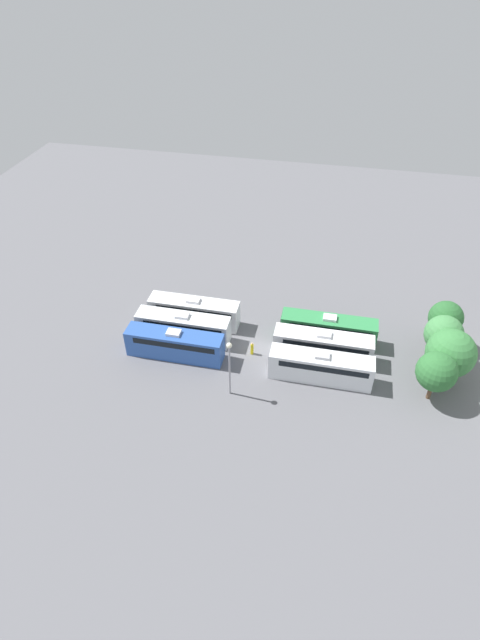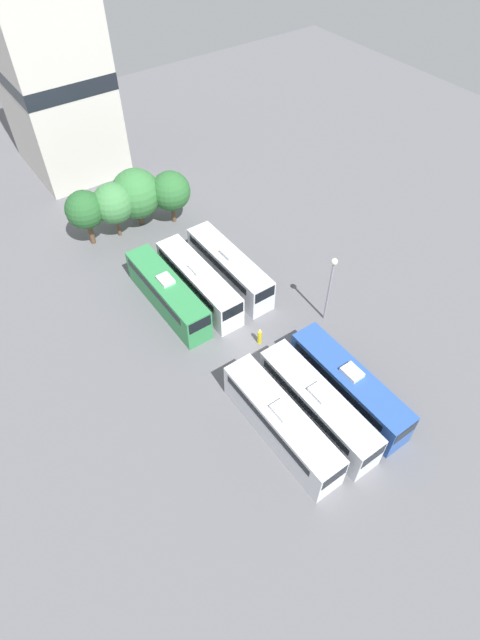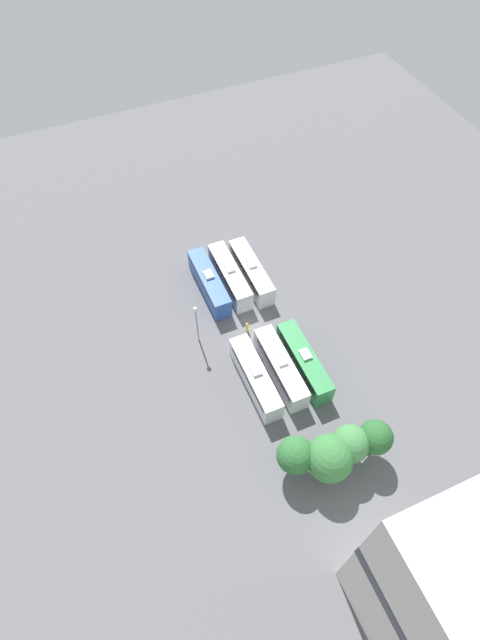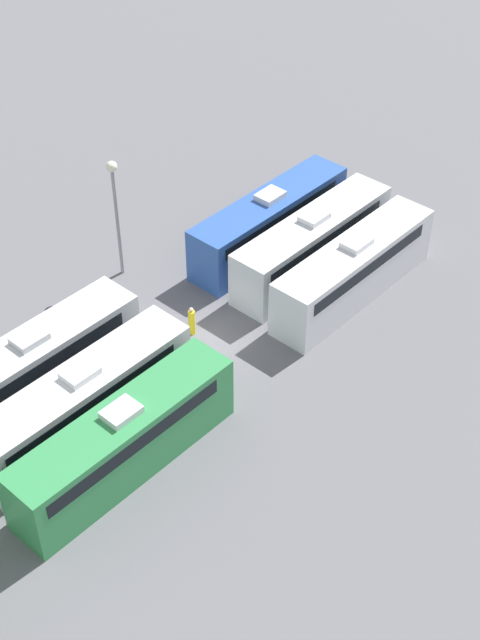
{
  "view_description": "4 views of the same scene",
  "coord_description": "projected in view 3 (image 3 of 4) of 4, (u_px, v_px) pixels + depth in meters",
  "views": [
    {
      "loc": [
        44.29,
        7.87,
        40.62
      ],
      "look_at": [
        -1.06,
        -1.85,
        3.19
      ],
      "focal_mm": 28.0,
      "sensor_mm": 36.0,
      "label": 1
    },
    {
      "loc": [
        -16.98,
        -22.25,
        34.63
      ],
      "look_at": [
        -0.45,
        0.97,
        3.14
      ],
      "focal_mm": 28.0,
      "sensor_mm": 36.0,
      "label": 2
    },
    {
      "loc": [
        17.52,
        36.36,
        57.33
      ],
      "look_at": [
        1.96,
        -0.23,
        2.58
      ],
      "focal_mm": 28.0,
      "sensor_mm": 36.0,
      "label": 3
    },
    {
      "loc": [
        -24.93,
        24.92,
        31.07
      ],
      "look_at": [
        -1.78,
        -0.63,
        2.06
      ],
      "focal_mm": 50.0,
      "sensor_mm": 36.0,
      "label": 4
    }
  ],
  "objects": [
    {
      "name": "ground_plane",
      "position": [
        253.0,
        328.0,
        70.08
      ],
      "size": [
        120.05,
        120.05,
        0.0
      ],
      "primitive_type": "plane",
      "color": "slate"
    },
    {
      "name": "bus_0",
      "position": [
        251.0,
        271.0,
        73.8
      ],
      "size": [
        2.56,
        11.49,
        3.71
      ],
      "color": "silver",
      "rests_on": "ground_plane"
    },
    {
      "name": "bus_1",
      "position": [
        230.0,
        276.0,
        73.29
      ],
      "size": [
        2.56,
        11.49,
        3.71
      ],
      "color": "silver",
      "rests_on": "ground_plane"
    },
    {
      "name": "bus_2",
      "position": [
        209.0,
        282.0,
        72.56
      ],
      "size": [
        2.56,
        11.49,
        3.71
      ],
      "color": "#2D56A8",
      "rests_on": "ground_plane"
    },
    {
      "name": "bus_3",
      "position": [
        304.0,
        361.0,
        64.66
      ],
      "size": [
        2.56,
        11.49,
        3.71
      ],
      "color": "#338C4C",
      "rests_on": "ground_plane"
    },
    {
      "name": "bus_4",
      "position": [
        281.0,
        367.0,
        64.14
      ],
      "size": [
        2.56,
        11.49,
        3.71
      ],
      "color": "white",
      "rests_on": "ground_plane"
    },
    {
      "name": "bus_5",
      "position": [
        256.0,
        377.0,
        63.28
      ],
      "size": [
        2.56,
        11.49,
        3.71
      ],
      "color": "silver",
      "rests_on": "ground_plane"
    },
    {
      "name": "worker_person",
      "position": [
        247.0,
        327.0,
        69.17
      ],
      "size": [
        0.36,
        0.36,
        1.72
      ],
      "color": "gold",
      "rests_on": "ground_plane"
    },
    {
      "name": "light_pole",
      "position": [
        196.0,
        318.0,
        64.83
      ],
      "size": [
        0.6,
        0.6,
        7.29
      ],
      "color": "gray",
      "rests_on": "ground_plane"
    },
    {
      "name": "tree_0",
      "position": [
        375.0,
        437.0,
        56.01
      ],
      "size": [
        3.99,
        3.99,
        6.29
      ],
      "color": "brown",
      "rests_on": "ground_plane"
    },
    {
      "name": "tree_1",
      "position": [
        350.0,
        444.0,
        55.69
      ],
      "size": [
        4.34,
        4.34,
        6.32
      ],
      "color": "brown",
      "rests_on": "ground_plane"
    },
    {
      "name": "tree_2",
      "position": [
        329.0,
        458.0,
        54.92
      ],
      "size": [
        5.38,
        5.38,
        6.63
      ],
      "color": "brown",
      "rests_on": "ground_plane"
    },
    {
      "name": "tree_3",
      "position": [
        295.0,
        455.0,
        55.1
      ],
      "size": [
        4.3,
        4.3,
        6.12
      ],
      "color": "brown",
      "rests_on": "ground_plane"
    },
    {
      "name": "depot_building",
      "position": [
        450.0,
        605.0,
        40.83
      ],
      "size": [
        10.37,
        13.21,
        20.92
      ],
      "color": "beige",
      "rests_on": "ground_plane"
    }
  ]
}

